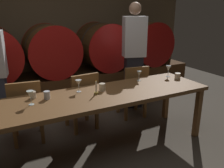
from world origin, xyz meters
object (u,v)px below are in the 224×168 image
Objects in this scene: wine_glass_center_left at (79,83)px; chair_left at (26,109)px; cup_far_right at (178,76)px; chair_right at (134,89)px; wine_barrel_right at (102,46)px; cup_center_left at (47,95)px; cup_center_right at (102,87)px; candle_center at (96,90)px; guest_right at (134,56)px; wine_glass_far_left at (30,95)px; wine_glass_far_right at (168,69)px; dining_table at (101,99)px; wine_barrel_far_right at (145,43)px; cup_far_left at (33,95)px; wine_barrel_center at (51,50)px; chair_center at (83,99)px; wine_glass_center_right at (139,74)px.

chair_left is at bearing 147.38° from wine_glass_center_left.
chair_right is at bearing 128.33° from cup_far_right.
wine_barrel_right is 1.10× the size of chair_left.
cup_center_right is (0.68, -0.04, 0.00)m from cup_center_left.
candle_center is 1.33m from cup_far_right.
candle_center is 1.97× the size of cup_center_right.
wine_glass_far_left is at bearing 43.43° from guest_right.
candle_center is (0.76, -0.56, 0.31)m from chair_left.
chair_right is 5.13× the size of wine_glass_far_right.
wine_barrel_far_right is at bearing 44.63° from dining_table.
wine_barrel_right is at bearing 46.13° from cup_far_left.
wine_barrel_center is at bearing 74.84° from cup_center_left.
chair_right is at bearing 17.50° from cup_center_left.
wine_glass_far_left is at bearing -165.44° from wine_glass_center_left.
wine_barrel_far_right reaches higher than cup_center_right.
guest_right is 23.27× the size of cup_far_left.
wine_glass_center_left is at bearing 14.56° from wine_glass_far_left.
chair_center is (-2.10, -1.47, -0.49)m from wine_barrel_far_right.
wine_glass_far_left is at bearing 29.90° from chair_center.
wine_glass_far_right is (2.03, -0.36, 0.39)m from chair_left.
wine_glass_center_right reaches higher than cup_far_right.
chair_left is 11.13× the size of cup_far_left.
chair_center is 0.79m from cup_center_left.
cup_far_left is at bearing 162.89° from candle_center.
cup_far_left is 0.84× the size of cup_center_right.
chair_center is 10.59× the size of cup_far_right.
cup_center_right reaches higher than cup_center_left.
wine_barrel_right is 1.10× the size of chair_center.
cup_center_right is at bearing 57.68° from guest_right.
chair_left is at bearing -140.81° from wine_barrel_right.
cup_far_left is 2.04m from cup_far_right.
wine_barrel_right is 10.32× the size of cup_center_right.
wine_barrel_center is 0.35× the size of dining_table.
cup_center_right is at bearing -174.20° from wine_glass_far_right.
cup_center_left is at bearing 168.37° from candle_center.
candle_center is at bearing 82.69° from chair_center.
wine_barrel_center reaches higher than cup_center_left.
wine_glass_center_right is at bearing -127.17° from wine_barrel_far_right.
guest_right is 1.91m from cup_center_left.
wine_barrel_right reaches higher than chair_left.
chair_center is at bearing 101.08° from cup_center_right.
chair_center is 1.01m from wine_glass_far_left.
wine_glass_center_right is at bearing 151.23° from chair_center.
wine_glass_far_right is 1.83× the size of cup_center_right.
wine_glass_center_right is 1.81× the size of cup_far_left.
cup_center_right is 1.13× the size of cup_far_right.
wine_glass_far_left reaches higher than cup_center_left.
cup_center_right is at bearing 158.18° from chair_left.
dining_table is at bearing 88.21° from chair_center.
chair_right is (-1.22, -1.44, -0.49)m from wine_barrel_far_right.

